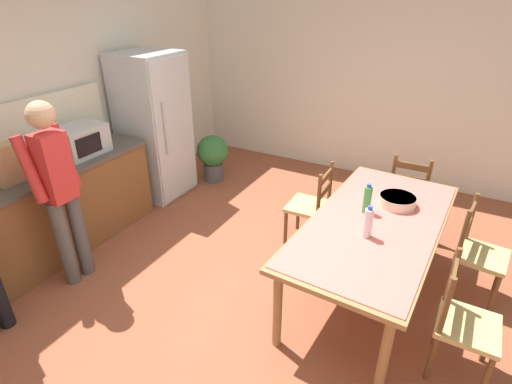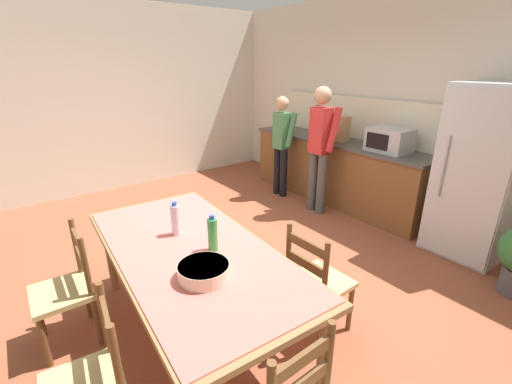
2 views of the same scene
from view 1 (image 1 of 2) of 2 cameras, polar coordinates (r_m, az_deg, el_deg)
name	(u,v)px [view 1 (image 1 of 2)]	position (r m, az deg, el deg)	size (l,w,h in m)	color
ground_plane	(257,302)	(3.70, 0.16, -15.42)	(8.32, 8.32, 0.00)	brown
wall_back	(26,104)	(4.73, -30.06, 10.78)	(6.52, 0.12, 2.90)	silver
wall_right	(370,73)	(5.89, 15.99, 15.97)	(0.12, 5.20, 2.90)	silver
kitchen_counter	(19,228)	(4.43, -30.78, -4.41)	(2.95, 0.66, 0.93)	brown
refrigerator	(154,127)	(5.31, -14.34, 8.99)	(0.72, 0.73, 1.83)	silver
microwave	(80,140)	(4.58, -23.86, 6.76)	(0.50, 0.39, 0.30)	#B2B7BC
paper_bag	(7,164)	(4.17, -32.04, 3.38)	(0.24, 0.16, 0.36)	tan
dining_table	(375,228)	(3.54, 16.61, -4.99)	(2.17, 1.13, 0.76)	olive
bottle_near_centre	(368,223)	(3.21, 15.71, -4.23)	(0.07, 0.07, 0.27)	silver
bottle_off_centre	(367,199)	(3.55, 15.60, -1.00)	(0.07, 0.07, 0.27)	green
serving_bowl	(397,200)	(3.78, 19.56, -1.10)	(0.32, 0.32, 0.09)	beige
chair_side_far_right	(311,206)	(4.26, 7.88, -1.99)	(0.43, 0.41, 0.91)	brown
chair_head_end	(408,192)	(4.82, 20.90, -0.01)	(0.41, 0.43, 0.91)	brown
chair_side_near_right	(477,253)	(4.01, 29.07, -7.63)	(0.47, 0.45, 0.91)	brown
chair_side_near_left	(463,323)	(3.24, 27.42, -16.26)	(0.43, 0.41, 0.91)	brown
person_at_counter	(58,187)	(3.85, -26.41, 0.66)	(0.43, 0.30, 1.72)	#4C4C4C
potted_plant	(213,155)	(5.70, -6.23, 5.30)	(0.44, 0.44, 0.67)	#4C4C51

